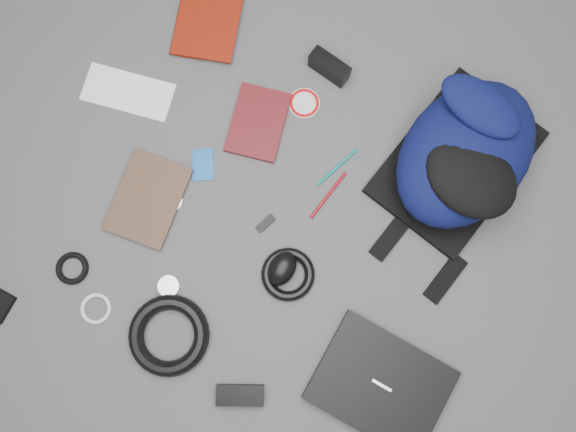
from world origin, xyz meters
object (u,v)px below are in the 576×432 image
at_px(mouse, 282,269).
at_px(dvd_case, 258,123).
at_px(backpack, 466,154).
at_px(power_brick, 240,395).
at_px(comic_book, 119,188).
at_px(compact_camera, 329,67).
at_px(textbook_red, 177,15).
at_px(laptop, 381,384).

bearing_deg(mouse, dvd_case, 128.81).
xyz_separation_m(backpack, power_brick, (-0.28, -0.76, -0.08)).
distance_m(comic_book, mouse, 0.48).
height_order(backpack, compact_camera, backpack).
bearing_deg(comic_book, textbook_red, 94.26).
bearing_deg(backpack, dvd_case, -153.31).
relative_size(compact_camera, power_brick, 0.96).
bearing_deg(dvd_case, compact_camera, 51.76).
relative_size(comic_book, compact_camera, 2.03).
bearing_deg(textbook_red, dvd_case, -44.05).
distance_m(textbook_red, compact_camera, 0.44).
xyz_separation_m(comic_book, power_brick, (0.50, -0.35, 0.01)).
xyz_separation_m(laptop, comic_book, (-0.81, 0.19, -0.01)).
xyz_separation_m(textbook_red, power_brick, (0.56, -0.85, 0.00)).
relative_size(backpack, dvd_case, 2.40).
relative_size(laptop, mouse, 3.35).
bearing_deg(textbook_red, power_brick, -69.88).
bearing_deg(backpack, textbook_red, -170.52).
relative_size(laptop, comic_book, 1.37).
relative_size(textbook_red, mouse, 2.45).
bearing_deg(textbook_red, laptop, -51.74).
xyz_separation_m(backpack, dvd_case, (-0.52, -0.10, -0.09)).
xyz_separation_m(compact_camera, power_brick, (0.12, -0.87, -0.02)).
bearing_deg(dvd_case, textbook_red, 140.48).
height_order(backpack, dvd_case, backpack).
xyz_separation_m(textbook_red, compact_camera, (0.44, 0.02, 0.02)).
xyz_separation_m(laptop, power_brick, (-0.31, -0.16, -0.00)).
height_order(backpack, comic_book, backpack).
bearing_deg(power_brick, laptop, 4.92).
distance_m(dvd_case, mouse, 0.39).
bearing_deg(mouse, textbook_red, 141.89).
xyz_separation_m(laptop, dvd_case, (-0.55, 0.50, -0.01)).
xyz_separation_m(textbook_red, comic_book, (0.06, -0.50, -0.00)).
height_order(textbook_red, comic_book, textbook_red).
distance_m(laptop, compact_camera, 0.83).
height_order(textbook_red, compact_camera, compact_camera).
relative_size(backpack, textbook_red, 2.02).
xyz_separation_m(comic_book, dvd_case, (0.26, 0.31, -0.00)).
distance_m(backpack, dvd_case, 0.54).
bearing_deg(comic_book, compact_camera, 50.85).
distance_m(laptop, mouse, 0.38).
xyz_separation_m(backpack, mouse, (-0.31, -0.44, -0.07)).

